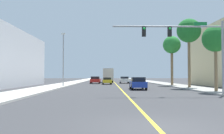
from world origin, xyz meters
name	(u,v)px	position (x,y,z in m)	size (l,w,h in m)	color
ground	(116,84)	(0.00, 42.00, 0.00)	(192.00, 192.00, 0.00)	#38383A
sidewalk_left	(69,83)	(-9.63, 42.00, 0.07)	(3.74, 168.00, 0.15)	beige
sidewalk_right	(162,83)	(9.63, 42.00, 0.07)	(3.74, 168.00, 0.15)	#9E9B93
lane_marking_center	(116,84)	(0.00, 42.00, 0.00)	(0.16, 144.00, 0.01)	yellow
traffic_signal_mast	(189,41)	(5.28, 12.24, 4.67)	(9.48, 0.36, 6.21)	gray
street_lamp	(63,57)	(-8.26, 27.92, 4.52)	(0.56, 0.28, 7.90)	gray
palm_near	(215,39)	(9.15, 15.78, 5.30)	(2.63, 2.63, 6.55)	brown
palm_mid	(189,31)	(9.08, 23.45, 7.51)	(3.15, 3.15, 9.04)	brown
palm_far	(172,46)	(8.86, 31.12, 6.58)	(2.86, 2.86, 8.00)	brown
car_white	(124,80)	(2.00, 44.41, 0.75)	(2.05, 4.60, 1.45)	white
car_yellow	(107,81)	(-1.77, 38.27, 0.68)	(1.88, 4.06, 1.30)	gold
car_red	(95,80)	(-4.19, 42.08, 0.76)	(2.04, 4.20, 1.48)	red
car_blue	(138,83)	(2.03, 21.15, 0.77)	(1.89, 4.46, 1.49)	#1E389E
delivery_truck	(108,75)	(-1.53, 50.45, 1.76)	(2.44, 8.70, 3.33)	red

